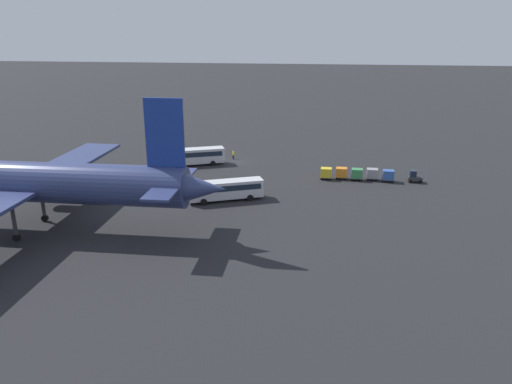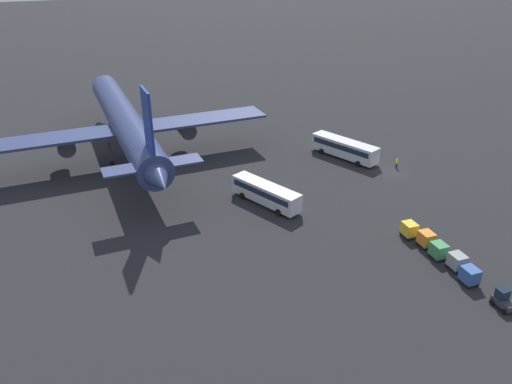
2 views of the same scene
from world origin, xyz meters
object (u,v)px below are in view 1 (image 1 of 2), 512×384
(shuttle_bus_near, at_px, (191,155))
(cargo_cart_green, at_px, (357,174))
(airplane, at_px, (12,182))
(cargo_cart_yellow, at_px, (326,173))
(shuttle_bus_far, at_px, (225,189))
(cargo_cart_orange, at_px, (341,173))
(cargo_cart_blue, at_px, (388,175))
(worker_person, at_px, (233,155))
(baggage_tug, at_px, (414,177))
(cargo_cart_grey, at_px, (372,174))

(shuttle_bus_near, relative_size, cargo_cart_green, 6.23)
(airplane, distance_m, cargo_cart_yellow, 50.32)
(airplane, relative_size, cargo_cart_green, 27.59)
(shuttle_bus_far, relative_size, cargo_cart_orange, 5.74)
(airplane, bearing_deg, cargo_cart_orange, -146.02)
(cargo_cart_blue, bearing_deg, shuttle_bus_far, 28.29)
(airplane, distance_m, cargo_cart_blue, 59.35)
(worker_person, bearing_deg, baggage_tug, 161.82)
(baggage_tug, bearing_deg, worker_person, -18.51)
(baggage_tug, height_order, cargo_cart_grey, baggage_tug)
(shuttle_bus_near, height_order, cargo_cart_blue, shuttle_bus_near)
(cargo_cart_green, relative_size, cargo_cart_yellow, 1.00)
(shuttle_bus_far, relative_size, worker_person, 6.79)
(airplane, distance_m, cargo_cart_grey, 57.36)
(shuttle_bus_near, bearing_deg, worker_person, -162.87)
(baggage_tug, bearing_deg, cargo_cart_green, 1.48)
(shuttle_bus_far, distance_m, cargo_cart_orange, 23.17)
(cargo_cart_orange, bearing_deg, cargo_cart_green, 173.73)
(cargo_cart_grey, bearing_deg, airplane, 32.50)
(shuttle_bus_near, relative_size, worker_person, 7.38)
(baggage_tug, distance_m, cargo_cart_green, 9.89)
(cargo_cart_grey, distance_m, cargo_cart_orange, 5.40)
(cargo_cart_yellow, bearing_deg, cargo_cart_grey, -174.89)
(cargo_cart_grey, relative_size, cargo_cart_orange, 1.00)
(airplane, bearing_deg, cargo_cart_blue, -150.92)
(shuttle_bus_near, xyz_separation_m, worker_person, (-7.14, -6.11, -1.10))
(baggage_tug, height_order, worker_person, baggage_tug)
(airplane, xyz_separation_m, cargo_cart_green, (-45.46, -30.22, -5.51))
(cargo_cart_blue, bearing_deg, cargo_cart_yellow, 0.76)
(cargo_cart_orange, relative_size, cargo_cart_yellow, 1.00)
(shuttle_bus_far, relative_size, cargo_cart_blue, 5.74)
(cargo_cart_blue, bearing_deg, cargo_cart_grey, -12.14)
(worker_person, height_order, cargo_cart_yellow, cargo_cart_yellow)
(cargo_cart_grey, bearing_deg, cargo_cart_green, 9.65)
(cargo_cart_grey, bearing_deg, cargo_cart_orange, 1.72)
(cargo_cart_green, xyz_separation_m, cargo_cart_yellow, (5.40, 0.27, 0.00))
(airplane, relative_size, shuttle_bus_near, 4.43)
(airplane, xyz_separation_m, baggage_tug, (-55.34, -30.53, -5.76))
(cargo_cart_yellow, bearing_deg, worker_person, -31.81)
(shuttle_bus_near, height_order, cargo_cart_orange, shuttle_bus_near)
(cargo_cart_orange, distance_m, cargo_cart_yellow, 2.76)
(airplane, bearing_deg, cargo_cart_green, -147.92)
(cargo_cart_grey, distance_m, cargo_cart_yellow, 8.13)
(shuttle_bus_near, height_order, shuttle_bus_far, shuttle_bus_near)
(cargo_cart_orange, bearing_deg, cargo_cart_yellow, 11.76)
(cargo_cart_grey, bearing_deg, shuttle_bus_far, 32.00)
(worker_person, relative_size, cargo_cart_green, 0.84)
(airplane, height_order, cargo_cart_green, airplane)
(worker_person, xyz_separation_m, cargo_cart_green, (-24.57, 11.63, 0.32))
(cargo_cart_blue, xyz_separation_m, cargo_cart_yellow, (10.80, 0.14, 0.00))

